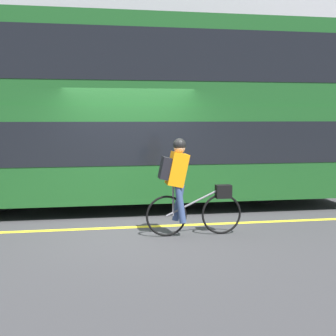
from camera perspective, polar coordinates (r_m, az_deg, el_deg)
name	(u,v)px	position (r m, az deg, el deg)	size (l,w,h in m)	color
ground_plane	(136,231)	(8.16, -3.88, -7.65)	(80.00, 80.00, 0.00)	#38383A
road_center_line	(135,227)	(8.43, -4.07, -7.19)	(50.00, 0.14, 0.01)	yellow
sidewalk_curb	(118,187)	(12.81, -6.12, -2.28)	(60.00, 2.03, 0.14)	gray
building_facade	(114,73)	(13.89, -6.59, 11.40)	(60.00, 0.30, 6.44)	#9E9EA3
bus	(137,107)	(10.17, -3.84, 7.41)	(9.29, 2.47, 3.95)	black
cyclist_on_bike	(184,184)	(7.67, 1.99, -1.91)	(1.62, 0.32, 1.62)	black
trash_bin	(76,171)	(12.62, -11.20, -0.33)	(0.60, 0.60, 0.81)	#194C23
street_sign_post	(89,133)	(12.54, -9.58, 4.20)	(0.36, 0.09, 2.49)	#59595B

